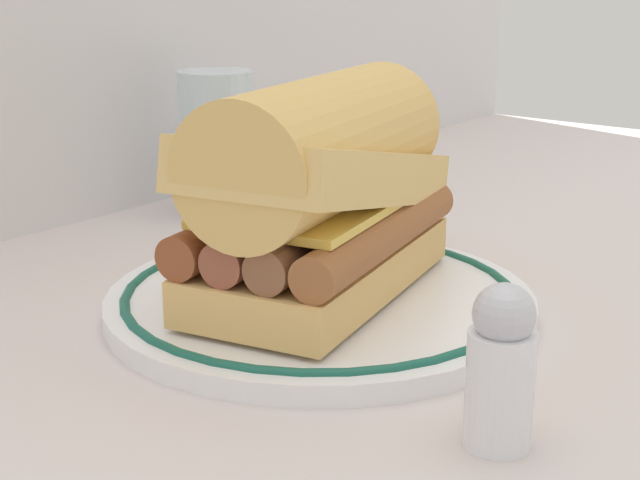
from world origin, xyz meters
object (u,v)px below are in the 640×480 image
Objects in this scene: plate at (320,299)px; salt_shaker at (501,368)px; sausage_sandwich at (320,188)px; drinking_glass at (218,153)px.

salt_shaker is (-0.08, -0.16, 0.03)m from plate.
salt_shaker is at bearing -128.25° from sausage_sandwich.
salt_shaker reaches higher than plate.
sausage_sandwich is 2.76× the size of salt_shaker.
sausage_sandwich is at bearing -121.61° from drinking_glass.
sausage_sandwich is 0.18m from salt_shaker.
drinking_glass reaches higher than salt_shaker.
sausage_sandwich reaches higher than plate.
drinking_glass is 1.58× the size of salt_shaker.
drinking_glass reaches higher than plate.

